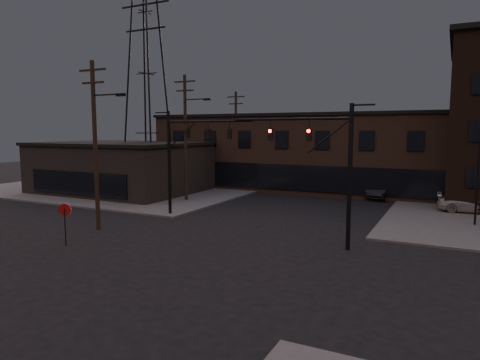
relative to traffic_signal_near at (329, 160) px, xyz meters
name	(u,v)px	position (x,y,z in m)	size (l,w,h in m)	color
ground	(205,255)	(-5.36, -4.50, -4.93)	(140.00, 140.00, 0.00)	black
sidewalk_nw	(144,184)	(-27.36, 17.50, -4.86)	(30.00, 30.00, 0.15)	#474744
building_row	(337,154)	(-5.36, 23.50, -0.93)	(40.00, 12.00, 8.00)	#4E3629
building_left	(122,169)	(-25.36, 11.50, -2.43)	(16.00, 12.00, 5.00)	black
traffic_signal_near	(329,160)	(0.00, 0.00, 0.00)	(7.12, 0.24, 8.00)	black
traffic_signal_far	(183,151)	(-12.07, 3.50, 0.08)	(7.12, 0.24, 8.00)	black
stop_sign	(65,214)	(-13.36, -6.49, -3.09)	(0.72, 0.33, 2.48)	black
utility_pole_near	(96,141)	(-14.79, -2.50, 0.94)	(3.70, 0.28, 11.00)	black
utility_pole_mid	(186,135)	(-15.79, 9.50, 1.19)	(3.70, 0.28, 11.50)	black
utility_pole_far	(236,137)	(-16.86, 21.50, 0.85)	(2.20, 0.28, 11.00)	black
transmission_tower	(146,73)	(-23.36, 13.50, 7.57)	(7.00, 7.00, 25.00)	black
lot_light_a	(480,146)	(7.64, 9.50, 0.58)	(1.50, 0.28, 9.14)	black
parked_car_lot_b	(471,203)	(7.56, 14.40, -4.06)	(2.01, 4.95, 1.44)	#A3A3A5
car_crossing	(383,189)	(0.14, 19.50, -4.07)	(1.81, 5.20, 1.71)	black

